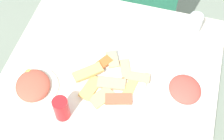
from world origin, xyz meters
TOP-DOWN VIEW (x-y plane):
  - ground_plane at (0.00, 0.00)m, footprint 6.00×6.00m
  - dining_table at (0.00, 0.00)m, footprint 1.01×0.93m
  - dining_chair at (0.00, 0.70)m, footprint 0.53×0.53m
  - pide_platter at (0.01, -0.06)m, footprint 0.36×0.34m
  - salad_plate_greens at (-0.32, -0.20)m, footprint 0.23×0.23m
  - salad_plate_rice at (0.35, -0.03)m, footprint 0.23×0.23m
  - soda_can at (-0.14, -0.29)m, footprint 0.09×0.09m
  - drinking_glass at (0.34, 0.34)m, footprint 0.07×0.07m
  - paper_napkin at (0.01, 0.32)m, footprint 0.17×0.17m
  - fork at (0.01, 0.31)m, footprint 0.19×0.01m
  - spoon at (0.01, 0.34)m, footprint 0.17×0.02m

SIDE VIEW (x-z plane):
  - ground_plane at x=0.00m, z-range 0.00..0.00m
  - dining_chair at x=0.00m, z-range 0.06..0.97m
  - dining_table at x=0.00m, z-range 0.27..0.98m
  - paper_napkin at x=0.01m, z-range 0.70..0.71m
  - fork at x=0.01m, z-range 0.71..0.71m
  - spoon at x=0.01m, z-range 0.71..0.71m
  - pide_platter at x=0.01m, z-range 0.69..0.74m
  - salad_plate_rice at x=0.35m, z-range 0.70..0.75m
  - salad_plate_greens at x=-0.32m, z-range 0.70..0.75m
  - drinking_glass at x=0.34m, z-range 0.70..0.82m
  - soda_can at x=-0.14m, z-range 0.70..0.83m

